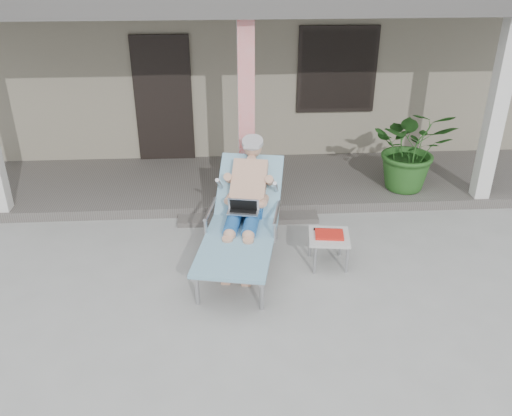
{
  "coord_description": "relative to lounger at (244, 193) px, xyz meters",
  "views": [
    {
      "loc": [
        -0.32,
        -4.97,
        3.72
      ],
      "look_at": [
        0.04,
        0.6,
        0.85
      ],
      "focal_mm": 38.0,
      "sensor_mm": 36.0,
      "label": 1
    }
  ],
  "objects": [
    {
      "name": "side_table",
      "position": [
        1.02,
        -0.28,
        -0.51
      ],
      "size": [
        0.55,
        0.55,
        0.44
      ],
      "rotation": [
        0.0,
        0.0,
        -0.13
      ],
      "color": "beige",
      "rests_on": "ground"
    },
    {
      "name": "ground",
      "position": [
        0.09,
        -0.95,
        -0.88
      ],
      "size": [
        60.0,
        60.0,
        0.0
      ],
      "primitive_type": "plane",
      "color": "#9E9E99",
      "rests_on": "ground"
    },
    {
      "name": "house",
      "position": [
        0.09,
        5.55,
        0.79
      ],
      "size": [
        10.4,
        5.4,
        3.3
      ],
      "color": "gray",
      "rests_on": "ground"
    },
    {
      "name": "lounger",
      "position": [
        0.0,
        0.0,
        0.0
      ],
      "size": [
        1.22,
        2.27,
        1.43
      ],
      "rotation": [
        0.0,
        0.0,
        -0.2
      ],
      "color": "#B7B7BC",
      "rests_on": "ground"
    },
    {
      "name": "porch_step",
      "position": [
        0.09,
        0.9,
        -0.84
      ],
      "size": [
        2.0,
        0.3,
        0.07
      ],
      "primitive_type": "cube",
      "color": "#605B56",
      "rests_on": "ground"
    },
    {
      "name": "porch_overhang",
      "position": [
        0.09,
        2.0,
        1.91
      ],
      "size": [
        10.0,
        2.3,
        2.85
      ],
      "color": "silver",
      "rests_on": "porch_deck"
    },
    {
      "name": "porch_deck",
      "position": [
        0.09,
        2.05,
        -0.8
      ],
      "size": [
        10.0,
        2.0,
        0.15
      ],
      "primitive_type": "cube",
      "color": "#605B56",
      "rests_on": "ground"
    },
    {
      "name": "potted_palm",
      "position": [
        2.59,
        1.56,
        -0.07
      ],
      "size": [
        1.38,
        1.26,
        1.31
      ],
      "primitive_type": "imported",
      "rotation": [
        0.0,
        0.0,
        -0.23
      ],
      "color": "#26591E",
      "rests_on": "porch_deck"
    }
  ]
}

